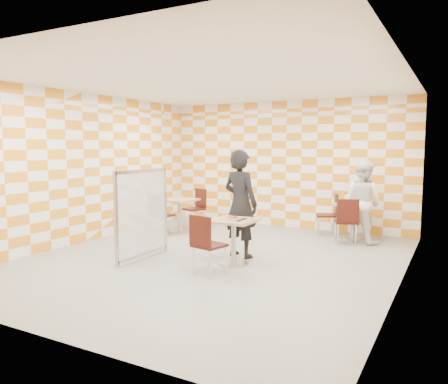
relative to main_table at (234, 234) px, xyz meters
name	(u,v)px	position (x,y,z in m)	size (l,w,h in m)	color
room_shell	(228,171)	(-0.46, 0.67, 0.99)	(7.00, 7.00, 7.00)	gray
main_table	(234,234)	(0.00, 0.00, 0.00)	(0.70, 0.70, 0.75)	tan
second_table	(352,214)	(1.26, 3.00, 0.00)	(0.70, 0.70, 0.75)	tan
empty_table	(179,210)	(-2.32, 1.84, 0.00)	(0.70, 0.70, 0.75)	tan
chair_main_front	(205,240)	(-0.08, -0.78, 0.04)	(0.51, 0.51, 0.92)	#340F0A
chair_second_front	(347,218)	(1.31, 2.28, 0.04)	(0.55, 0.56, 0.92)	#340F0A
chair_second_side	(331,211)	(0.80, 3.03, 0.04)	(0.55, 0.54, 0.92)	#340F0A
chair_empty_near	(159,212)	(-2.42, 1.21, 0.04)	(0.44, 0.45, 0.92)	#340F0A
chair_empty_far	(197,205)	(-2.26, 2.50, 0.04)	(0.56, 0.56, 0.92)	#340F0A
partition	(142,213)	(-1.55, -0.42, 0.28)	(0.08, 1.38, 1.55)	white
man_dark	(240,204)	(-0.13, 0.51, 0.43)	(0.68, 0.45, 1.88)	black
man_white	(363,202)	(1.53, 2.72, 0.32)	(0.80, 0.63, 1.65)	white
pizza_on_foil	(233,218)	(0.00, -0.02, 0.26)	(0.40, 0.40, 0.04)	silver
sport_bottle	(346,198)	(1.09, 3.11, 0.33)	(0.06, 0.06, 0.20)	white
soda_bottle	(361,198)	(1.43, 3.06, 0.34)	(0.07, 0.07, 0.23)	black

